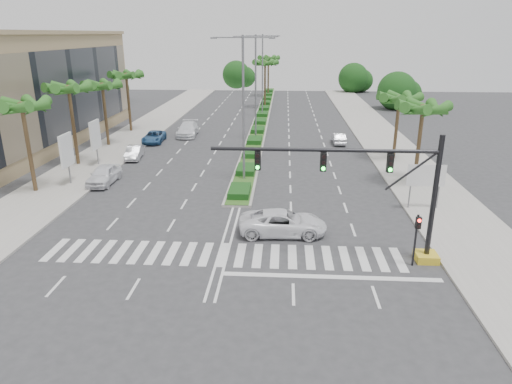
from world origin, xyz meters
TOP-DOWN VIEW (x-y plane):
  - ground at (0.00, 0.00)m, footprint 160.00×160.00m
  - footpath_right at (15.20, 20.00)m, footprint 6.00×120.00m
  - footpath_left at (-15.20, 20.00)m, footprint 6.00×120.00m
  - median at (0.00, 45.00)m, footprint 2.20×75.00m
  - median_grass at (0.00, 45.00)m, footprint 1.80×75.00m
  - building at (-26.00, 26.00)m, footprint 12.00×36.00m
  - signal_gantry at (9.27, -0.00)m, footprint 12.60×1.20m
  - pedestrian_signal at (10.60, -0.68)m, footprint 0.28×0.36m
  - direction_sign at (13.50, 7.99)m, footprint 2.70×0.11m
  - billboard_near at (-14.50, 12.00)m, footprint 0.18×2.10m
  - billboard_far at (-14.50, 18.00)m, footprint 0.18×2.10m
  - palm_left_near at (-16.50, 10.00)m, footprint 4.57×4.68m
  - palm_left_mid at (-16.50, 18.00)m, footprint 4.57×4.68m
  - palm_left_far at (-16.50, 26.00)m, footprint 4.57×4.68m
  - palm_left_end at (-16.50, 34.00)m, footprint 4.57×4.68m
  - palm_right_near at (14.50, 14.00)m, footprint 4.57×4.68m
  - palm_right_far at (14.50, 22.00)m, footprint 4.57×4.68m
  - palm_median_a at (0.00, 55.00)m, footprint 4.57×4.68m
  - palm_median_b at (0.00, 70.00)m, footprint 4.57×4.68m
  - streetlight_near at (0.00, 14.00)m, footprint 5.10×0.25m
  - streetlight_mid at (0.00, 30.00)m, footprint 5.10×0.25m
  - streetlight_far at (0.00, 46.00)m, footprint 5.10×0.25m
  - car_parked_a at (-11.80, 12.53)m, footprint 1.87×4.59m
  - car_parked_b at (-11.80, 20.68)m, footprint 1.82×4.09m
  - car_parked_c at (-11.80, 28.04)m, footprint 2.39×4.79m
  - car_parked_d at (-8.59, 31.90)m, footprint 2.64×5.78m
  - car_crossing at (3.43, 3.14)m, footprint 5.62×2.75m
  - car_right at (9.72, 28.70)m, footprint 1.37×3.88m

SIDE VIEW (x-z plane):
  - ground at x=0.00m, z-range 0.00..0.00m
  - footpath_right at x=15.20m, z-range 0.00..0.15m
  - footpath_left at x=-15.20m, z-range 0.00..0.15m
  - median at x=0.00m, z-range 0.00..0.20m
  - median_grass at x=0.00m, z-range 0.20..0.24m
  - car_right at x=9.72m, z-range 0.00..1.27m
  - car_parked_c at x=-11.80m, z-range 0.00..1.30m
  - car_parked_b at x=-11.80m, z-range 0.00..1.30m
  - car_crossing at x=3.43m, z-range 0.00..1.54m
  - car_parked_a at x=-11.80m, z-range 0.00..1.56m
  - car_parked_d at x=-8.59m, z-range 0.00..1.64m
  - pedestrian_signal at x=10.60m, z-range 0.54..3.54m
  - direction_sign at x=13.50m, z-range 0.75..4.15m
  - billboard_near at x=-14.50m, z-range 0.79..5.14m
  - billboard_far at x=-14.50m, z-range 0.79..5.14m
  - signal_gantry at x=9.27m, z-range -0.14..7.06m
  - palm_right_far at x=14.50m, z-range 2.54..9.29m
  - building at x=-26.00m, z-range 0.00..12.00m
  - palm_right_near at x=14.50m, z-range 2.68..9.73m
  - palm_left_far at x=-16.50m, z-range 2.82..10.17m
  - palm_left_near at x=-16.50m, z-range 2.91..10.46m
  - streetlight_near at x=0.00m, z-range 0.81..12.81m
  - streetlight_mid at x=0.00m, z-range 0.81..12.81m
  - streetlight_far at x=0.00m, z-range 0.81..12.81m
  - palm_left_end at x=-16.50m, z-range 3.01..10.76m
  - palm_left_mid at x=-16.50m, z-range 3.10..11.05m
  - palm_median_a at x=0.00m, z-range 3.15..11.20m
  - palm_median_b at x=0.00m, z-range 3.15..11.20m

